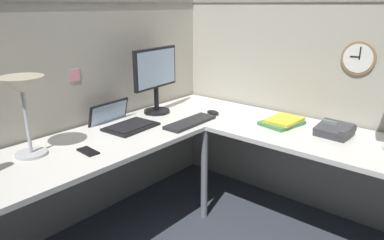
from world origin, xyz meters
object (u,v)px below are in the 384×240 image
at_px(cell_phone, 88,151).
at_px(book_stack, 283,122).
at_px(desk_lamp_dome, 22,92).
at_px(laptop, 121,122).
at_px(office_phone, 335,131).
at_px(wall_clock, 359,58).
at_px(monitor, 156,75).
at_px(keyboard, 190,122).
at_px(computer_mouse, 213,112).

distance_m(cell_phone, book_stack, 1.33).
bearing_deg(book_stack, desk_lamp_dome, 149.26).
relative_size(laptop, office_phone, 1.85).
bearing_deg(desk_lamp_dome, cell_phone, -42.63).
relative_size(laptop, wall_clock, 1.83).
bearing_deg(monitor, laptop, -175.73).
bearing_deg(keyboard, desk_lamp_dome, 160.51).
relative_size(keyboard, desk_lamp_dome, 0.97).
xyz_separation_m(desk_lamp_dome, book_stack, (1.40, -0.83, -0.34)).
bearing_deg(wall_clock, laptop, 130.20).
distance_m(cell_phone, wall_clock, 1.82).
bearing_deg(cell_phone, computer_mouse, -1.51).
bearing_deg(desk_lamp_dome, office_phone, -40.58).
relative_size(cell_phone, office_phone, 0.66).
bearing_deg(book_stack, keyboard, 128.51).
bearing_deg(laptop, book_stack, -49.22).
bearing_deg(keyboard, book_stack, -52.93).
distance_m(computer_mouse, wall_clock, 1.07).
bearing_deg(monitor, keyboard, -96.47).
bearing_deg(computer_mouse, desk_lamp_dome, 166.18).
distance_m(monitor, keyboard, 0.47).
bearing_deg(computer_mouse, cell_phone, 174.30).
bearing_deg(keyboard, monitor, 82.08).
bearing_deg(book_stack, wall_clock, -51.22).
xyz_separation_m(monitor, office_phone, (0.36, -1.25, -0.26)).
height_order(monitor, book_stack, monitor).
distance_m(desk_lamp_dome, cell_phone, 0.47).
height_order(monitor, laptop, monitor).
xyz_separation_m(office_phone, wall_clock, (0.29, 0.00, 0.43)).
xyz_separation_m(keyboard, desk_lamp_dome, (-1.00, 0.32, 0.35)).
height_order(desk_lamp_dome, book_stack, desk_lamp_dome).
height_order(laptop, keyboard, laptop).
relative_size(computer_mouse, wall_clock, 0.47).
bearing_deg(cell_phone, book_stack, -23.80).
height_order(monitor, keyboard, monitor).
bearing_deg(office_phone, laptop, 121.09).
height_order(computer_mouse, cell_phone, computer_mouse).
distance_m(keyboard, cell_phone, 0.78).
bearing_deg(monitor, book_stack, -67.81).
height_order(keyboard, cell_phone, keyboard).
distance_m(keyboard, wall_clock, 1.20).
bearing_deg(office_phone, book_stack, 89.52).
bearing_deg(computer_mouse, keyboard, -177.78).
relative_size(desk_lamp_dome, office_phone, 2.05).
height_order(office_phone, wall_clock, wall_clock).
distance_m(monitor, book_stack, 0.99).
bearing_deg(monitor, wall_clock, -62.40).
bearing_deg(wall_clock, monitor, 117.60).
xyz_separation_m(computer_mouse, wall_clock, (0.42, -0.88, 0.45)).
xyz_separation_m(cell_phone, book_stack, (1.17, -0.62, 0.02)).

